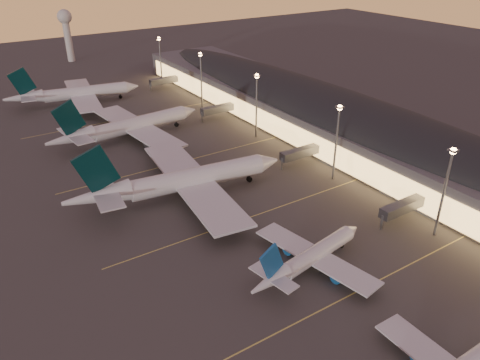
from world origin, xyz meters
name	(u,v)px	position (x,y,z in m)	size (l,w,h in m)	color
ground	(337,282)	(0.00, 0.00, 0.00)	(700.00, 700.00, 0.00)	#3D3A38
airliner_narrow_north	(309,258)	(-2.67, 7.27, 3.58)	(38.70, 34.96, 13.84)	silver
airliner_wide_near	(180,181)	(-12.46, 56.47, 5.71)	(69.32, 63.60, 22.18)	silver
airliner_wide_mid	(128,127)	(-8.25, 111.00, 5.33)	(64.77, 59.31, 20.71)	silver
airliner_wide_far	(74,94)	(-13.32, 168.15, 5.17)	(62.65, 57.72, 20.08)	silver
terminal_building	(326,113)	(61.84, 72.47, 8.78)	(56.35, 255.00, 17.46)	#525257
light_masts	(289,109)	(36.00, 65.00, 17.55)	(2.20, 217.20, 25.90)	slate
radar_tower	(66,27)	(10.00, 260.00, 21.87)	(9.00, 9.00, 32.50)	silver
lane_markings	(244,209)	(0.00, 40.00, 0.01)	(90.00, 180.36, 0.00)	#D8C659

